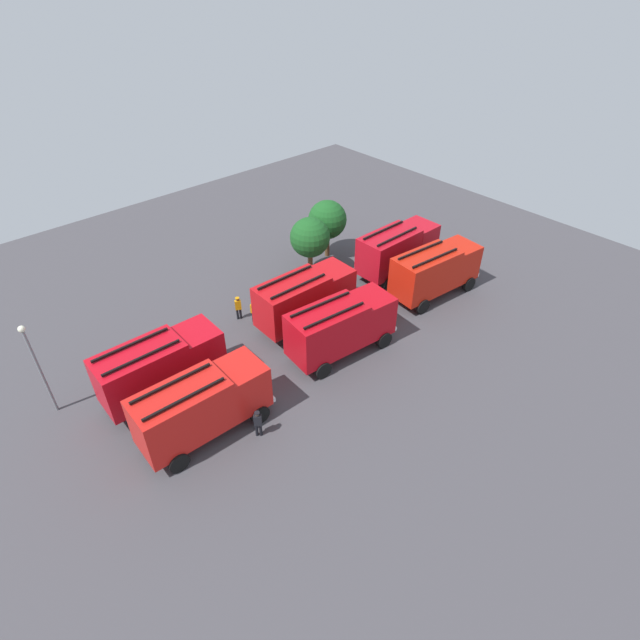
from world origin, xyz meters
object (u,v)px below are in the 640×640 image
Objects in this scene: fire_truck_0 at (202,404)px; fire_truck_5 at (398,248)px; fire_truck_1 at (341,326)px; lamppost at (37,363)px; traffic_cone_0 at (370,311)px; firefighter_0 at (258,423)px; fire_truck_2 at (435,270)px; fire_truck_4 at (305,297)px; firefighter_1 at (254,311)px; fire_truck_3 at (160,366)px; tree_0 at (310,238)px; tree_1 at (327,220)px; firefighter_3 at (384,247)px; firefighter_2 at (238,307)px.

fire_truck_0 is 1.01× the size of fire_truck_5.
lamppost is at bearing 161.19° from fire_truck_1.
traffic_cone_0 is (4.34, 1.51, -1.78)m from fire_truck_1.
fire_truck_2 is at bearing -42.09° from firefighter_0.
fire_truck_4 is 3.73m from firefighter_1.
fire_truck_1 is 3.88m from fire_truck_4.
fire_truck_3 is at bearing 93.98° from fire_truck_0.
fire_truck_1 reaches higher than firefighter_0.
fire_truck_5 is at bearing 28.31° from fire_truck_1.
lamppost is at bearing 164.07° from traffic_cone_0.
tree_0 is at bearing 17.40° from fire_truck_3.
fire_truck_1 is 1.03× the size of fire_truck_5.
fire_truck_4 is at bearing 90.25° from fire_truck_1.
fire_truck_0 is at bearing 84.99° from firefighter_0.
fire_truck_0 is 9.72× the size of traffic_cone_0.
firefighter_0 is 0.36× the size of tree_1.
traffic_cone_0 is at bearing 155.96° from firefighter_3.
fire_truck_3 is 4.32× the size of firefighter_3.
tree_0 reaches higher than fire_truck_4.
tree_1 is at bearing 39.71° from fire_truck_4.
firefighter_3 is at bearing 63.53° from fire_truck_5.
tree_0 is (14.82, 8.49, 1.04)m from fire_truck_0.
fire_truck_1 is 1.02× the size of fire_truck_3.
tree_0 is at bearing 66.09° from fire_truck_1.
fire_truck_3 reaches higher than firefighter_2.
fire_truck_0 is at bearing -86.72° from fire_truck_3.
fire_truck_5 is 4.10× the size of firefighter_2.
fire_truck_4 is 4.33× the size of firefighter_3.
tree_1 reaches higher than fire_truck_0.
firefighter_2 is (-12.39, 7.14, -1.16)m from fire_truck_2.
fire_truck_4 is (-9.28, 3.67, 0.00)m from fire_truck_2.
fire_truck_0 is at bearing -173.68° from fire_truck_2.
fire_truck_1 is at bearing -21.17° from fire_truck_3.
tree_0 is at bearing -9.96° from firefighter_0.
firefighter_0 is at bearing -140.72° from tree_0.
fire_truck_3 is at bearing 169.62° from traffic_cone_0.
firefighter_0 is 10.71m from firefighter_2.
firefighter_2 reaches higher than firefighter_0.
fire_truck_3 reaches higher than firefighter_1.
fire_truck_0 is 0.98× the size of fire_truck_2.
tree_0 is 7.55m from traffic_cone_0.
fire_truck_5 is 1.52× the size of tree_0.
firefighter_0 is (1.97, -2.02, -1.17)m from fire_truck_0.
fire_truck_2 is at bearing 7.24° from fire_truck_1.
tree_0 reaches higher than firefighter_1.
firefighter_0 is at bearing -143.38° from fire_truck_4.
fire_truck_2 and fire_truck_4 have the same top height.
fire_truck_5 is at bearing 104.14° from firefighter_2.
lamppost is (-25.39, 3.00, 1.38)m from fire_truck_5.
tree_1 is 0.81× the size of lamppost.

